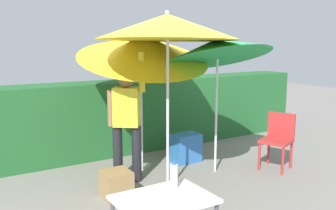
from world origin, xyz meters
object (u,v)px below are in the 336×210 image
object	(u,v)px
umbrella_yellow	(167,27)
bottle_water	(174,175)
umbrella_rainbow	(216,49)
chair_plastic	(278,137)
cooler_box	(186,148)
folding_table	(164,207)
person_vendor	(127,118)
crate_cardboard	(116,184)
umbrella_orange	(144,48)

from	to	relation	value
umbrella_yellow	bottle_water	distance (m)	2.18
umbrella_rainbow	chair_plastic	size ratio (longest dim) A/B	2.55
umbrella_yellow	cooler_box	world-z (taller)	umbrella_yellow
cooler_box	folding_table	size ratio (longest dim) A/B	0.60
bottle_water	umbrella_rainbow	bearing A→B (deg)	43.28
chair_plastic	folding_table	xyz separation A→B (m)	(-3.00, -1.46, 0.12)
cooler_box	bottle_water	world-z (taller)	bottle_water
person_vendor	crate_cardboard	size ratio (longest dim) A/B	5.21
chair_plastic	umbrella_yellow	bearing A→B (deg)	175.57
umbrella_yellow	chair_plastic	xyz separation A→B (m)	(1.98, -0.15, -1.69)
umbrella_orange	umbrella_yellow	world-z (taller)	umbrella_orange
chair_plastic	cooler_box	distance (m)	1.52
crate_cardboard	folding_table	distance (m)	1.83
umbrella_rainbow	folding_table	bearing A→B (deg)	-137.31
cooler_box	chair_plastic	bearing A→B (deg)	-44.83
chair_plastic	cooler_box	size ratio (longest dim) A/B	1.86
crate_cardboard	chair_plastic	bearing A→B (deg)	-6.07
folding_table	umbrella_yellow	bearing A→B (deg)	57.65
cooler_box	umbrella_rainbow	bearing A→B (deg)	-83.06
umbrella_orange	person_vendor	size ratio (longest dim) A/B	1.29
umbrella_orange	folding_table	distance (m)	3.06
umbrella_orange	folding_table	size ratio (longest dim) A/B	3.03
bottle_water	cooler_box	bearing A→B (deg)	53.54
chair_plastic	crate_cardboard	xyz separation A→B (m)	(-2.68, 0.29, -0.33)
umbrella_rainbow	bottle_water	world-z (taller)	umbrella_rainbow
umbrella_orange	chair_plastic	bearing A→B (deg)	-29.73
umbrella_rainbow	person_vendor	bearing A→B (deg)	164.66
person_vendor	chair_plastic	xyz separation A→B (m)	(2.29, -0.76, -0.42)
umbrella_rainbow	umbrella_orange	distance (m)	1.09
folding_table	bottle_water	size ratio (longest dim) A/B	3.33
chair_plastic	umbrella_orange	bearing A→B (deg)	150.27
umbrella_rainbow	bottle_water	bearing A→B (deg)	-136.72
umbrella_rainbow	chair_plastic	distance (m)	1.75
umbrella_rainbow	umbrella_yellow	distance (m)	1.07
folding_table	bottle_water	world-z (taller)	bottle_water
folding_table	cooler_box	bearing A→B (deg)	52.28
umbrella_rainbow	folding_table	xyz separation A→B (m)	(-2.02, -1.87, -1.27)
chair_plastic	folding_table	size ratio (longest dim) A/B	1.11
person_vendor	bottle_water	world-z (taller)	person_vendor
umbrella_orange	crate_cardboard	distance (m)	2.08
umbrella_rainbow	cooler_box	world-z (taller)	umbrella_rainbow
umbrella_orange	folding_table	bearing A→B (deg)	-114.63
umbrella_orange	cooler_box	distance (m)	1.86
umbrella_orange	cooler_box	bearing A→B (deg)	-0.25
umbrella_orange	cooler_box	size ratio (longest dim) A/B	5.06
cooler_box	umbrella_yellow	bearing A→B (deg)	-135.71
person_vendor	crate_cardboard	xyz separation A→B (m)	(-0.39, -0.48, -0.76)
person_vendor	cooler_box	xyz separation A→B (m)	(1.23, 0.29, -0.70)
cooler_box	folding_table	distance (m)	3.20
chair_plastic	person_vendor	bearing A→B (deg)	161.54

